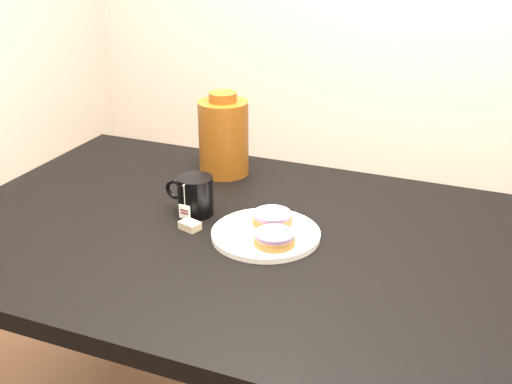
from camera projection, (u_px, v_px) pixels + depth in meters
table at (248, 265)px, 1.46m from camera, size 1.40×0.90×0.75m
plate at (266, 233)px, 1.41m from camera, size 0.24×0.24×0.02m
bagel_back at (272, 218)px, 1.44m from camera, size 0.10×0.10×0.03m
bagel_front at (275, 238)px, 1.35m from camera, size 0.10×0.10×0.03m
mug at (195, 195)px, 1.50m from camera, size 0.13×0.09×0.09m
teabag_pouch at (190, 226)px, 1.44m from camera, size 0.05×0.04×0.02m
bagel_package at (224, 136)px, 1.71m from camera, size 0.17×0.17×0.22m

